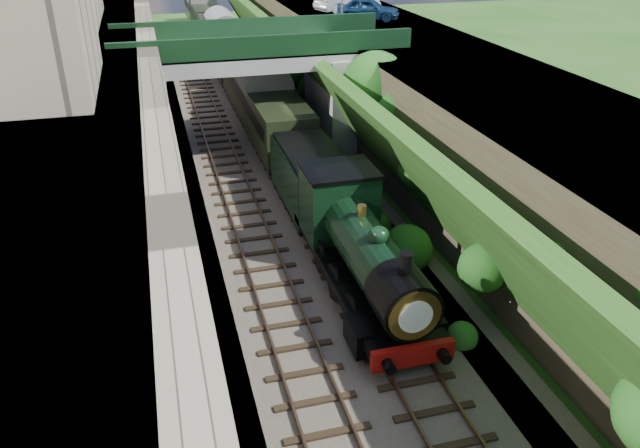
% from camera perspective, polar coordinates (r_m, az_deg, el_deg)
% --- Properties ---
extents(ground, '(160.00, 160.00, 0.00)m').
position_cam_1_polar(ground, '(18.34, 7.72, -19.34)').
color(ground, '#1E4714').
rests_on(ground, ground).
extents(trackbed, '(10.00, 90.00, 0.20)m').
position_cam_1_polar(trackbed, '(34.51, -4.92, 4.67)').
color(trackbed, '#473F38').
rests_on(trackbed, ground).
extents(retaining_wall, '(1.00, 90.00, 7.00)m').
position_cam_1_polar(retaining_wall, '(32.90, -14.72, 9.05)').
color(retaining_wall, '#756B56').
rests_on(retaining_wall, ground).
extents(street_plateau_left, '(6.00, 90.00, 7.00)m').
position_cam_1_polar(street_plateau_left, '(33.09, -20.81, 8.26)').
color(street_plateau_left, '#262628').
rests_on(street_plateau_left, ground).
extents(street_plateau_right, '(8.00, 90.00, 6.25)m').
position_cam_1_polar(street_plateau_right, '(36.28, 10.03, 10.55)').
color(street_plateau_right, '#262628').
rests_on(street_plateau_right, ground).
extents(embankment_slope, '(4.68, 90.00, 6.44)m').
position_cam_1_polar(embankment_slope, '(32.96, 4.18, 8.45)').
color(embankment_slope, '#1E4714').
rests_on(embankment_slope, ground).
extents(track_left, '(2.50, 90.00, 0.20)m').
position_cam_1_polar(track_left, '(34.19, -8.23, 4.53)').
color(track_left, black).
rests_on(track_left, trackbed).
extents(track_right, '(2.50, 90.00, 0.20)m').
position_cam_1_polar(track_right, '(34.67, -2.98, 5.11)').
color(track_right, black).
rests_on(track_right, trackbed).
extents(road_bridge, '(16.00, 6.40, 7.25)m').
position_cam_1_polar(road_bridge, '(37.17, -4.90, 12.78)').
color(road_bridge, gray).
rests_on(road_bridge, ground).
extents(building_near, '(4.00, 8.00, 4.00)m').
position_cam_1_polar(building_near, '(26.09, -24.76, 15.46)').
color(building_near, gray).
rests_on(building_near, street_plateau_left).
extents(tree, '(3.60, 3.80, 6.60)m').
position_cam_1_polar(tree, '(33.80, 5.16, 12.32)').
color(tree, black).
rests_on(tree, ground).
extents(car_blue, '(4.53, 3.43, 1.44)m').
position_cam_1_polar(car_blue, '(44.77, 4.41, 19.02)').
color(car_blue, navy).
rests_on(car_blue, street_plateau_right).
extents(car_silver, '(5.17, 3.09, 1.61)m').
position_cam_1_polar(car_silver, '(48.26, 2.52, 19.76)').
color(car_silver, silver).
rests_on(car_silver, street_plateau_right).
extents(locomotive, '(3.10, 10.22, 3.83)m').
position_cam_1_polar(locomotive, '(22.95, 3.85, -2.52)').
color(locomotive, black).
rests_on(locomotive, trackbed).
extents(tender, '(2.70, 6.00, 3.05)m').
position_cam_1_polar(tender, '(29.39, -0.78, 3.87)').
color(tender, black).
rests_on(tender, trackbed).
extents(coach_front, '(2.90, 18.00, 3.70)m').
position_cam_1_polar(coach_front, '(40.89, -5.33, 11.15)').
color(coach_front, black).
rests_on(coach_front, trackbed).
extents(coach_middle, '(2.90, 18.00, 3.70)m').
position_cam_1_polar(coach_middle, '(59.02, -8.80, 15.91)').
color(coach_middle, black).
rests_on(coach_middle, trackbed).
extents(coach_rear, '(2.90, 18.00, 3.70)m').
position_cam_1_polar(coach_rear, '(77.46, -10.70, 18.39)').
color(coach_rear, black).
rests_on(coach_rear, trackbed).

